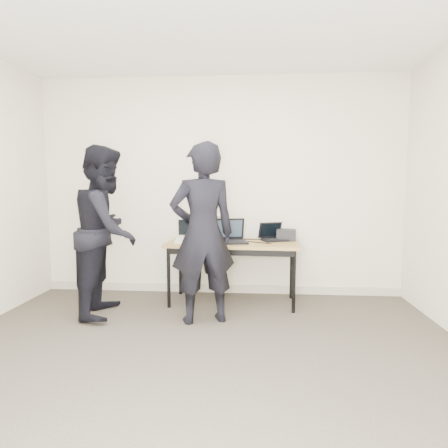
# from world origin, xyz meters

# --- Properties ---
(room) EXTENTS (4.60, 4.60, 2.80)m
(room) POSITION_xyz_m (0.00, 0.00, 1.35)
(room) COLOR #403931
(room) RESTS_ON ground
(desk) EXTENTS (1.53, 0.73, 0.72)m
(desk) POSITION_xyz_m (0.18, 1.82, 0.66)
(desk) COLOR olive
(desk) RESTS_ON ground
(laptop_beige) EXTENTS (0.36, 0.36, 0.27)m
(laptop_beige) POSITION_xyz_m (-0.31, 1.82, 0.77)
(laptop_beige) COLOR beige
(laptop_beige) RESTS_ON desk
(laptop_center) EXTENTS (0.41, 0.40, 0.27)m
(laptop_center) POSITION_xyz_m (0.16, 1.79, 0.78)
(laptop_center) COLOR black
(laptop_center) RESTS_ON desk
(laptop_right) EXTENTS (0.37, 0.36, 0.21)m
(laptop_right) POSITION_xyz_m (0.65, 1.98, 0.77)
(laptop_right) COLOR black
(laptop_right) RESTS_ON desk
(leather_satchel) EXTENTS (0.37, 0.20, 0.25)m
(leather_satchel) POSITION_xyz_m (0.00, 2.04, 0.85)
(leather_satchel) COLOR brown
(leather_satchel) RESTS_ON desk
(tissue) EXTENTS (0.14, 0.11, 0.08)m
(tissue) POSITION_xyz_m (0.03, 2.05, 1.00)
(tissue) COLOR white
(tissue) RESTS_ON leather_satchel
(equipment_box) EXTENTS (0.24, 0.21, 0.13)m
(equipment_box) POSITION_xyz_m (0.81, 2.01, 0.78)
(equipment_box) COLOR black
(equipment_box) RESTS_ON desk
(power_brick) EXTENTS (0.07, 0.05, 0.03)m
(power_brick) POSITION_xyz_m (-0.04, 1.65, 0.73)
(power_brick) COLOR black
(power_brick) RESTS_ON desk
(cables) EXTENTS (0.98, 0.41, 0.01)m
(cables) POSITION_xyz_m (0.14, 1.82, 0.72)
(cables) COLOR black
(cables) RESTS_ON desk
(person_typist) EXTENTS (0.76, 0.62, 1.79)m
(person_typist) POSITION_xyz_m (-0.08, 1.21, 0.89)
(person_typist) COLOR black
(person_typist) RESTS_ON ground
(person_observer) EXTENTS (0.76, 0.93, 1.78)m
(person_observer) POSITION_xyz_m (-1.13, 1.39, 0.89)
(person_observer) COLOR black
(person_observer) RESTS_ON ground
(baseboard) EXTENTS (4.50, 0.03, 0.10)m
(baseboard) POSITION_xyz_m (0.00, 2.23, 0.05)
(baseboard) COLOR #B1A893
(baseboard) RESTS_ON ground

